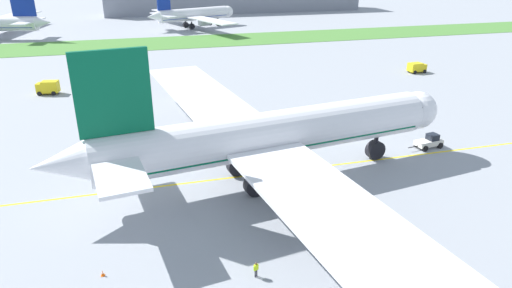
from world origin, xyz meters
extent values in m
plane|color=#9399A0|center=(0.00, 0.00, 0.00)|extent=(600.00, 600.00, 0.00)
cube|color=yellow|center=(0.00, 3.32, 0.00)|extent=(280.00, 0.36, 0.01)
cube|color=#4C8438|center=(0.00, 105.76, 0.05)|extent=(320.00, 24.00, 0.10)
cylinder|color=white|center=(-5.07, 1.47, 6.47)|extent=(44.25, 12.00, 5.75)
cube|color=#055938|center=(-5.07, 1.47, 5.46)|extent=(42.45, 11.30, 0.69)
sphere|color=white|center=(18.21, 4.86, 6.47)|extent=(5.46, 5.46, 5.46)
cone|color=white|center=(-29.34, -2.06, 6.90)|extent=(6.96, 5.74, 4.88)
cube|color=#055938|center=(-23.31, -1.18, 13.94)|extent=(7.90, 1.71, 9.20)
cube|color=white|center=(-25.00, 4.38, 7.33)|extent=(6.10, 9.79, 0.40)
cube|color=white|center=(-23.35, -7.00, 7.33)|extent=(6.10, 9.79, 0.40)
cube|color=white|center=(-10.49, 23.54, 5.75)|extent=(15.24, 40.47, 0.46)
cube|color=white|center=(-3.98, -21.23, 5.75)|extent=(15.24, 40.47, 0.46)
cylinder|color=#B7BABF|center=(-7.91, 14.94, 4.01)|extent=(5.86, 3.91, 3.16)
cylinder|color=black|center=(-5.21, 15.33, 4.01)|extent=(0.95, 3.35, 3.32)
cylinder|color=#B7BABF|center=(-3.96, -12.25, 4.01)|extent=(5.86, 3.91, 3.16)
cylinder|color=black|center=(-1.26, -11.85, 4.01)|extent=(0.95, 3.35, 3.32)
cylinder|color=black|center=(11.43, 3.87, 2.48)|extent=(0.60, 0.60, 2.23)
cylinder|color=black|center=(11.43, 3.87, 1.36)|extent=(2.88, 1.61, 2.73)
cylinder|color=black|center=(-8.98, 3.95, 2.48)|extent=(0.60, 0.60, 2.23)
cylinder|color=black|center=(-8.98, 3.95, 1.36)|extent=(2.88, 1.61, 2.73)
cylinder|color=black|center=(-8.11, -2.02, 2.48)|extent=(0.60, 0.60, 2.23)
cylinder|color=black|center=(-8.11, -2.02, 1.36)|extent=(2.88, 1.61, 2.73)
cube|color=black|center=(17.36, 4.73, 7.18)|extent=(2.61, 4.55, 1.03)
sphere|color=black|center=(-21.97, 1.86, 6.98)|extent=(0.40, 0.40, 0.40)
sphere|color=black|center=(-17.26, 2.54, 6.98)|extent=(0.40, 0.40, 0.40)
sphere|color=black|center=(-12.54, 3.23, 6.98)|extent=(0.40, 0.40, 0.40)
sphere|color=black|center=(-7.83, 3.91, 6.98)|extent=(0.40, 0.40, 0.40)
sphere|color=black|center=(-3.12, 4.60, 6.98)|extent=(0.40, 0.40, 0.40)
sphere|color=black|center=(1.60, 5.29, 6.98)|extent=(0.40, 0.40, 0.40)
sphere|color=black|center=(6.31, 5.97, 6.98)|extent=(0.40, 0.40, 0.40)
sphere|color=black|center=(11.03, 6.66, 6.98)|extent=(0.40, 0.40, 0.40)
cube|color=white|center=(21.38, 5.32, 0.84)|extent=(4.44, 2.51, 0.77)
cube|color=black|center=(22.00, 5.41, 1.67)|extent=(1.71, 1.66, 0.90)
cylinder|color=black|center=(18.41, 4.89, 0.60)|extent=(1.80, 0.38, 0.12)
cylinder|color=black|center=(20.06, 4.15, 0.45)|extent=(0.94, 0.48, 0.90)
cylinder|color=black|center=(19.78, 6.06, 0.45)|extent=(0.94, 0.48, 0.90)
cylinder|color=black|center=(22.97, 4.58, 0.45)|extent=(0.94, 0.48, 0.90)
cylinder|color=black|center=(22.69, 6.48, 0.45)|extent=(0.94, 0.48, 0.90)
cylinder|color=black|center=(-11.92, -16.75, 0.40)|extent=(0.12, 0.12, 0.79)
cylinder|color=#BFE519|center=(-11.80, -16.69, 1.04)|extent=(0.09, 0.09, 0.50)
cylinder|color=black|center=(-12.09, -16.84, 0.40)|extent=(0.12, 0.12, 0.79)
cylinder|color=#BFE519|center=(-12.21, -16.90, 1.04)|extent=(0.09, 0.09, 0.50)
cube|color=#BFE519|center=(-12.01, -16.80, 1.07)|extent=(0.47, 0.39, 0.56)
sphere|color=brown|center=(-12.01, -16.80, 1.47)|extent=(0.21, 0.21, 0.21)
cube|color=#F2590C|center=(-25.61, -12.93, 0.01)|extent=(0.36, 0.36, 0.03)
cone|color=#F2590C|center=(-25.61, -12.93, 0.31)|extent=(0.28, 0.28, 0.55)
cylinder|color=white|center=(-25.61, -12.93, 0.33)|extent=(0.17, 0.17, 0.06)
cube|color=yellow|center=(46.66, 47.52, 1.46)|extent=(3.50, 2.63, 2.02)
cube|color=yellow|center=(48.75, 47.73, 1.29)|extent=(1.49, 2.34, 1.67)
cube|color=#263347|center=(49.34, 47.79, 1.62)|extent=(0.27, 1.95, 0.74)
cylinder|color=black|center=(48.63, 48.88, 0.45)|extent=(0.92, 0.39, 0.90)
cylinder|color=black|center=(48.86, 46.57, 0.45)|extent=(0.92, 0.39, 0.90)
cylinder|color=black|center=(45.73, 48.60, 0.45)|extent=(0.92, 0.39, 0.90)
cylinder|color=black|center=(45.95, 46.29, 0.45)|extent=(0.92, 0.39, 0.90)
cube|color=yellow|center=(-38.45, 51.36, 1.64)|extent=(3.60, 2.73, 2.39)
cube|color=yellow|center=(-40.51, 51.73, 1.44)|extent=(1.62, 2.30, 1.98)
cube|color=#263347|center=(-41.09, 51.83, 1.84)|extent=(0.40, 1.83, 0.87)
cylinder|color=black|center=(-40.70, 50.64, 0.45)|extent=(0.94, 0.45, 0.90)
cylinder|color=black|center=(-40.32, 52.81, 0.45)|extent=(0.94, 0.45, 0.90)
cylinder|color=black|center=(-37.84, 50.14, 0.45)|extent=(0.94, 0.45, 0.90)
cylinder|color=black|center=(-37.46, 52.30, 0.45)|extent=(0.94, 0.45, 0.90)
cone|color=white|center=(-49.60, 122.92, 5.90)|extent=(6.21, 5.28, 4.18)
cube|color=navy|center=(-55.16, 124.20, 11.92)|extent=(7.76, 2.24, 7.86)
cube|color=white|center=(-55.41, 119.21, 6.27)|extent=(6.44, 8.74, 0.34)
cube|color=white|center=(-53.20, 128.79, 6.27)|extent=(6.44, 8.74, 0.34)
cube|color=white|center=(-65.93, 149.34, 4.92)|extent=(18.16, 40.42, 0.39)
cylinder|color=white|center=(3.82, 136.31, 5.38)|extent=(29.48, 15.24, 4.78)
cube|color=navy|center=(3.82, 136.31, 4.54)|extent=(28.23, 14.45, 0.57)
sphere|color=white|center=(18.92, 142.18, 5.38)|extent=(4.54, 4.54, 4.54)
cone|color=white|center=(-12.06, 130.14, 5.74)|extent=(6.38, 5.69, 4.07)
cube|color=navy|center=(-7.83, 131.79, 11.60)|extent=(5.17, 2.39, 7.65)
cube|color=white|center=(-10.12, 136.03, 6.10)|extent=(5.82, 8.32, 0.33)
cube|color=white|center=(-6.66, 127.11, 6.10)|extent=(5.82, 8.32, 0.33)
cube|color=white|center=(-3.28, 150.49, 4.78)|extent=(15.81, 27.34, 0.38)
cube|color=white|center=(8.15, 121.06, 4.78)|extent=(15.81, 27.34, 0.38)
cylinder|color=#B7BABF|center=(-0.27, 145.19, 3.34)|extent=(5.19, 4.10, 2.63)
cylinder|color=black|center=(1.85, 146.02, 3.34)|extent=(1.37, 2.72, 2.76)
cylinder|color=#B7BABF|center=(6.80, 127.00, 3.34)|extent=(5.19, 4.10, 2.63)
cylinder|color=black|center=(8.92, 127.83, 3.34)|extent=(1.37, 2.72, 2.76)
cylinder|color=black|center=(14.36, 140.41, 2.06)|extent=(0.50, 0.50, 1.85)
cylinder|color=black|center=(14.36, 140.41, 1.14)|extent=(2.49, 1.78, 2.27)
cylinder|color=black|center=(0.69, 137.79, 2.06)|extent=(0.50, 0.50, 1.85)
cylinder|color=black|center=(0.69, 137.79, 1.14)|extent=(2.49, 1.78, 2.27)
cylinder|color=black|center=(2.51, 133.11, 2.06)|extent=(0.50, 0.50, 1.85)
cylinder|color=black|center=(2.51, 133.11, 1.14)|extent=(2.49, 1.78, 2.27)
camera|label=1|loc=(-20.80, -49.08, 27.36)|focal=31.65mm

